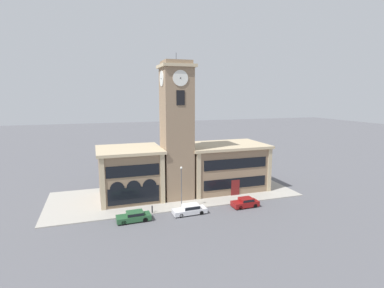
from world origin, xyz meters
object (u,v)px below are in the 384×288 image
at_px(bollard, 152,209).
at_px(parked_car_near, 134,216).
at_px(parked_car_far, 245,202).
at_px(parked_car_mid, 190,209).
at_px(street_lamp, 181,182).

bearing_deg(bollard, parked_car_near, -146.64).
relative_size(parked_car_near, parked_car_far, 1.12).
bearing_deg(parked_car_mid, parked_car_near, -1.87).
bearing_deg(parked_car_near, bollard, -148.51).
height_order(parked_car_mid, street_lamp, street_lamp).
xyz_separation_m(parked_car_mid, street_lamp, (-0.72, 1.85, 3.57)).
bearing_deg(parked_car_far, street_lamp, -12.87).
bearing_deg(parked_car_far, parked_car_near, -1.87).
bearing_deg(parked_car_near, parked_car_mid, 178.13).
distance_m(parked_car_near, parked_car_mid, 7.87).
bearing_deg(parked_car_mid, street_lamp, -70.62).
bearing_deg(bollard, parked_car_mid, -19.94).
height_order(parked_car_far, bollard, parked_car_far).
relative_size(parked_car_mid, street_lamp, 0.76).
distance_m(parked_car_near, street_lamp, 8.20).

